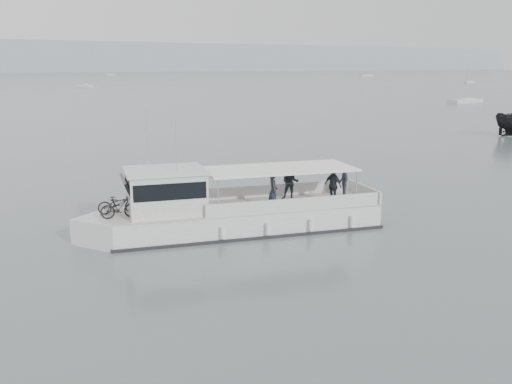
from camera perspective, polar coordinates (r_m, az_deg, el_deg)
ground at (r=25.68m, az=7.08°, el=-3.07°), size 1400.00×1400.00×0.00m
tour_boat at (r=23.92m, az=-3.61°, el=-1.98°), size 12.87×5.57×5.38m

